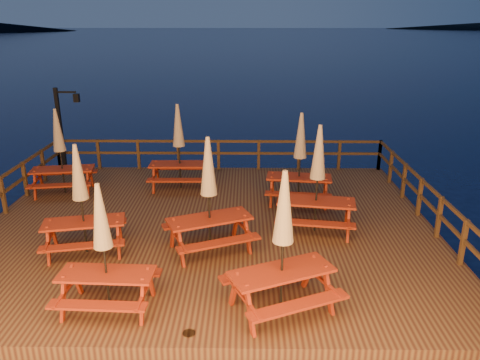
{
  "coord_description": "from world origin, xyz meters",
  "views": [
    {
      "loc": [
        0.99,
        -11.5,
        5.7
      ],
      "look_at": [
        0.84,
        0.6,
        1.46
      ],
      "focal_mm": 35.0,
      "sensor_mm": 36.0,
      "label": 1
    }
  ],
  "objects": [
    {
      "name": "picnic_table_1",
      "position": [
        0.15,
        -1.46,
        1.85
      ],
      "size": [
        2.43,
        2.24,
        2.79
      ],
      "rotation": [
        0.0,
        0.0,
        0.41
      ],
      "color": "maroon",
      "rests_on": "deck"
    },
    {
      "name": "picnic_table_4",
      "position": [
        -4.75,
        2.34,
        1.8
      ],
      "size": [
        2.1,
        1.83,
        2.69
      ],
      "rotation": [
        0.0,
        0.0,
        0.16
      ],
      "color": "maroon",
      "rests_on": "deck"
    },
    {
      "name": "picnic_table_7",
      "position": [
        -1.61,
        -3.85,
        1.72
      ],
      "size": [
        1.84,
        1.53,
        2.54
      ],
      "rotation": [
        0.0,
        0.0,
        -0.04
      ],
      "color": "maroon",
      "rests_on": "deck"
    },
    {
      "name": "picnic_table_2",
      "position": [
        -1.13,
        2.85,
        1.83
      ],
      "size": [
        1.95,
        1.61,
        2.75
      ],
      "rotation": [
        0.0,
        0.0,
        0.02
      ],
      "color": "maroon",
      "rests_on": "deck"
    },
    {
      "name": "deck_piles",
      "position": [
        0.0,
        0.0,
        -0.3
      ],
      "size": [
        11.44,
        9.44,
        1.4
      ],
      "color": "#3B2013",
      "rests_on": "ground"
    },
    {
      "name": "picnic_table_5",
      "position": [
        -2.78,
        -1.6,
        1.78
      ],
      "size": [
        2.13,
        1.87,
        2.65
      ],
      "rotation": [
        0.0,
        0.0,
        0.21
      ],
      "color": "maroon",
      "rests_on": "deck"
    },
    {
      "name": "picnic_table_0",
      "position": [
        2.58,
        1.65,
        1.82
      ],
      "size": [
        2.08,
        1.78,
        2.72
      ],
      "rotation": [
        0.0,
        0.0,
        -0.12
      ],
      "color": "maroon",
      "rests_on": "deck"
    },
    {
      "name": "picnic_table_3",
      "position": [
        2.8,
        -0.35,
        1.87
      ],
      "size": [
        2.2,
        1.91,
        2.82
      ],
      "rotation": [
        0.0,
        0.0,
        -0.16
      ],
      "color": "maroon",
      "rests_on": "deck"
    },
    {
      "name": "lamp_post",
      "position": [
        -5.39,
        4.55,
        2.2
      ],
      "size": [
        0.85,
        0.18,
        3.0
      ],
      "color": "black",
      "rests_on": "deck"
    },
    {
      "name": "ground",
      "position": [
        0.0,
        0.0,
        0.0
      ],
      "size": [
        500.0,
        500.0,
        0.0
      ],
      "primitive_type": "plane",
      "color": "black",
      "rests_on": "ground"
    },
    {
      "name": "picnic_table_6",
      "position": [
        1.67,
        -3.85,
        1.85
      ],
      "size": [
        2.44,
        2.26,
        2.79
      ],
      "rotation": [
        0.0,
        0.0,
        0.42
      ],
      "color": "maroon",
      "rests_on": "deck"
    },
    {
      "name": "railing",
      "position": [
        0.0,
        1.78,
        1.16
      ],
      "size": [
        11.8,
        9.75,
        1.1
      ],
      "color": "#3B2013",
      "rests_on": "deck"
    },
    {
      "name": "deck",
      "position": [
        0.0,
        0.0,
        0.2
      ],
      "size": [
        12.0,
        10.0,
        0.4
      ],
      "primitive_type": "cube",
      "color": "#401F14",
      "rests_on": "ground"
    }
  ]
}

